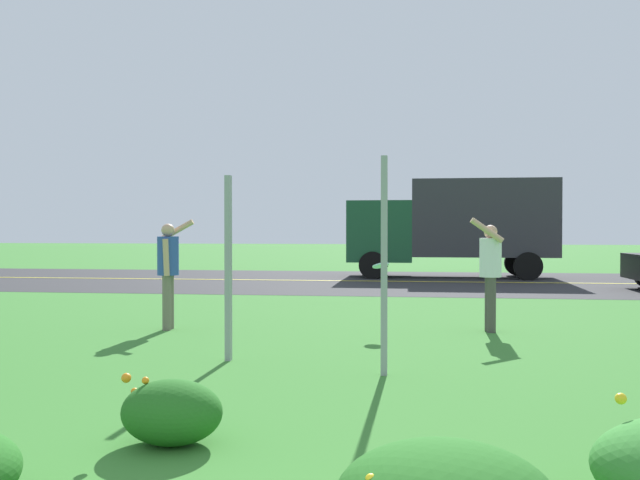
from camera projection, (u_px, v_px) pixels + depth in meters
ground_plane at (348, 327)px, 11.42m from camera, size 120.00×120.00×0.00m
highway_strip at (379, 281)px, 21.26m from camera, size 120.00×9.59×0.01m
highway_center_stripe at (379, 281)px, 21.26m from camera, size 120.00×0.16×0.00m
daylily_clump_mid_center at (172, 412)px, 5.21m from camera, size 0.77×0.62×0.54m
sign_post_near_path at (228, 268)px, 8.52m from camera, size 0.07×0.10×2.27m
sign_post_by_roadside at (384, 266)px, 7.67m from camera, size 0.07×0.10×2.42m
person_thrower_blue_shirt at (168, 266)px, 11.15m from camera, size 0.56×0.52×1.77m
person_catcher_white_shirt at (490, 267)px, 10.90m from camera, size 0.53×0.52×1.79m
frisbee_pale_blue at (381, 266)px, 10.97m from camera, size 0.28×0.26×0.15m
box_truck_dark_green at (455, 223)px, 23.05m from camera, size 6.70×2.46×3.20m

